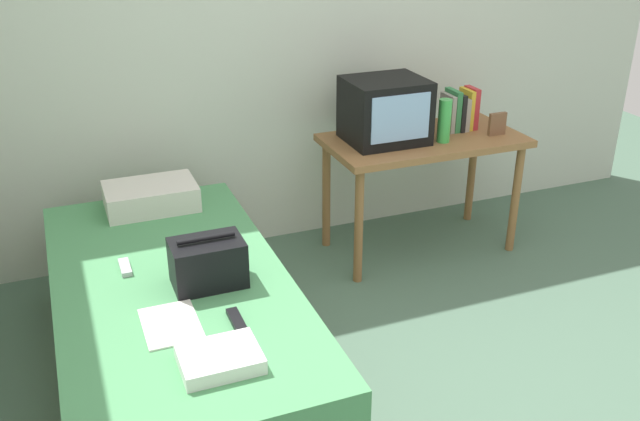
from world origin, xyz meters
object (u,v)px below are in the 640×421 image
Objects in this scene: picture_frame at (497,124)px; handbag at (208,263)px; desk at (423,152)px; book_row at (459,110)px; remote_dark at (236,320)px; magazine at (171,324)px; bed at (177,333)px; pillow at (151,196)px; remote_silver at (125,267)px; tv at (385,110)px; folded_towel at (220,359)px; water_bottle at (444,121)px.

picture_frame is 2.06m from handbag.
book_row is (0.27, 0.06, 0.21)m from desk.
remote_dark is at bearing -84.91° from handbag.
picture_frame is 0.86× the size of remote_dark.
book_row is 0.85× the size of magazine.
bed is at bearing -156.34° from book_row.
pillow is 0.65m from remote_silver.
folded_towel is at bearing -132.75° from tv.
remote_dark is at bearing 62.30° from folded_towel.
water_bottle is at bearing -3.80° from pillow.
bed is 7.14× the size of folded_towel.
book_row reaches higher than bed.
handbag is 0.34m from remote_dark.
remote_silver is 0.84m from folded_towel.
desk is at bearing -0.10° from pillow.
tv reaches higher than desk.
book_row reaches higher than pillow.
tv reaches higher than remote_dark.
pillow is 1.65× the size of folded_towel.
folded_towel is at bearing -141.51° from water_bottle.
tv is at bearing 47.25° from folded_towel.
remote_dark is at bearing -141.04° from desk.
folded_towel is at bearing -89.87° from pillow.
pillow is at bearing 96.42° from handbag.
remote_dark is at bearing -144.78° from water_bottle.
pillow is (-1.87, -0.06, -0.24)m from book_row.
water_bottle is 1.60× the size of remote_dark.
pillow is at bearing 86.58° from bed.
magazine reaches higher than bed.
desk is 8.62× the size of picture_frame.
tv is 0.95× the size of pillow.
bed is 2.17m from book_row.
handbag is 0.57m from folded_towel.
water_bottle is at bearing 35.22° from remote_dark.
desk reaches higher than remote_silver.
pillow is (-1.66, 0.11, -0.25)m from water_bottle.
water_bottle is 1.75m from handbag.
handbag is 0.34m from magazine.
remote_dark is (-1.23, -1.22, -0.36)m from tv.
pillow is at bearing 176.20° from water_bottle.
book_row is 2.01m from handbag.
handbag is 1.07× the size of folded_towel.
book_row reaches higher than magazine.
handbag reaches higher than desk.
picture_frame is at bearing -3.44° from pillow.
desk reaches higher than pillow.
folded_towel reaches higher than remote_silver.
tv reaches higher than pillow.
picture_frame is 0.45× the size of handbag.
magazine is at bearing -95.70° from pillow.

